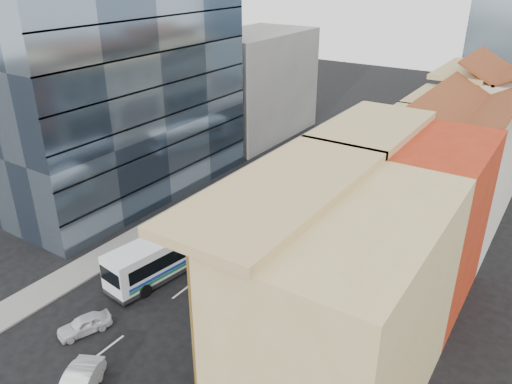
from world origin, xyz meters
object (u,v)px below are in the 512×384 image
Objects in this scene: bus_right at (265,229)px; sedan_left at (84,324)px; bus_left_far at (312,162)px; bus_left_near at (172,250)px; shophouse_tan at (344,315)px; office_tower at (114,46)px.

sedan_left is at bearing -107.99° from bus_right.
bus_left_far is at bearing 110.72° from sedan_left.
bus_left_near is 0.93× the size of bus_right.
bus_right is at bearing 63.58° from bus_left_near.
shophouse_tan reaches higher than bus_left_far.
bus_right reaches higher than bus_left_near.
bus_right is (-12.00, 11.45, -4.04)m from shophouse_tan.
shophouse_tan is at bearing 35.13° from sedan_left.
office_tower reaches higher than bus_left_near.
office_tower is (-31.00, 14.00, 9.00)m from shophouse_tan.
sedan_left is at bearing -166.36° from shophouse_tan.
shophouse_tan is 1.27× the size of bus_left_far.
office_tower is 24.21m from bus_left_far.
office_tower is 2.46× the size of bus_right.
bus_left_near is at bearing 163.69° from shophouse_tan.
shophouse_tan is 32.22m from bus_left_far.
office_tower is 2.72× the size of bus_left_far.
bus_left_near is at bearing -32.34° from office_tower.
bus_left_near reaches higher than sedan_left.
bus_right is at bearing -88.68° from bus_left_far.
bus_left_near is at bearing -103.89° from bus_left_far.
shophouse_tan is 1.15× the size of bus_right.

